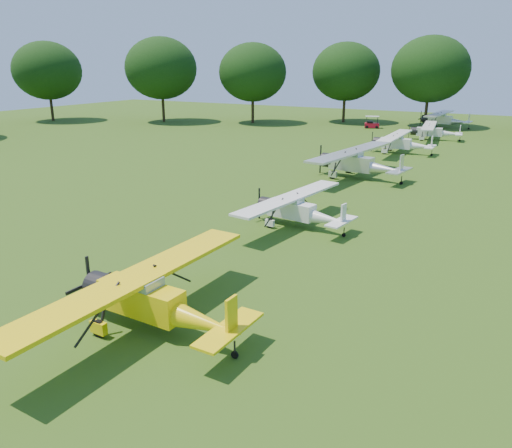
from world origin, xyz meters
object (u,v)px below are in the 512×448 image
Objects in this scene: aircraft_7 at (444,119)px; aircraft_2 at (152,298)px; aircraft_3 at (298,208)px; aircraft_5 at (400,142)px; golf_cart at (372,124)px; aircraft_6 at (434,131)px; aircraft_4 at (358,161)px.

aircraft_2 is at bearing -84.93° from aircraft_7.
aircraft_7 is at bearing 98.26° from aircraft_3.
aircraft_2 is at bearing -80.53° from aircraft_3.
aircraft_5 is (-0.83, 27.59, 0.10)m from aircraft_3.
aircraft_6 is at bearing -56.24° from golf_cart.
aircraft_2 is 61.02m from golf_cart.
aircraft_3 is at bearing -96.46° from golf_cart.
aircraft_4 reaches higher than aircraft_6.
aircraft_7 reaches higher than aircraft_3.
golf_cart is (-9.02, -5.41, -0.75)m from aircraft_7.
aircraft_4 is at bearing -91.66° from aircraft_5.
aircraft_4 reaches higher than aircraft_3.
aircraft_5 is 11.60m from aircraft_6.
aircraft_5 reaches higher than aircraft_3.
aircraft_7 is at bearing 97.19° from aircraft_4.
aircraft_5 is (-1.26, 40.76, -0.07)m from aircraft_2.
aircraft_3 is 0.96× the size of aircraft_6.
aircraft_4 reaches higher than aircraft_5.
aircraft_3 is 47.99m from golf_cart.
aircraft_3 is at bearing -78.07° from aircraft_4.
aircraft_2 is 40.78m from aircraft_5.
aircraft_4 is at bearing -100.67° from aircraft_6.
aircraft_3 reaches higher than golf_cart.
aircraft_5 is at bearing -86.38° from aircraft_7.
golf_cart is (-9.61, 47.02, -0.53)m from aircraft_3.
aircraft_4 is (-1.43, 27.16, 0.13)m from aircraft_2.
aircraft_4 is (-1.01, 13.99, 0.29)m from aircraft_3.
aircraft_5 is at bearing -83.71° from golf_cart.
aircraft_4 is 38.44m from aircraft_7.
aircraft_4 is 34.14m from golf_cart.
aircraft_2 is 1.14× the size of aircraft_3.
aircraft_5 is 0.90× the size of aircraft_7.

